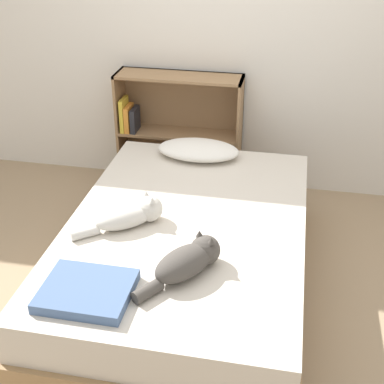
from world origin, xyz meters
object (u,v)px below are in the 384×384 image
(bookshelf, at_px, (177,129))
(cat_dark, at_px, (189,260))
(pillow, at_px, (198,150))
(cat_light, at_px, (132,215))
(bed, at_px, (187,256))

(bookshelf, bearing_deg, cat_dark, -75.52)
(pillow, relative_size, cat_light, 1.26)
(bed, height_order, cat_dark, cat_dark)
(cat_light, xyz_separation_m, cat_dark, (0.38, -0.35, 0.01))
(cat_dark, xyz_separation_m, bookshelf, (-0.44, 1.71, -0.09))
(bookshelf, bearing_deg, bed, -74.96)
(cat_light, relative_size, bookshelf, 0.47)
(bed, xyz_separation_m, pillow, (-0.08, 0.79, 0.30))
(pillow, distance_m, bookshelf, 0.54)
(bed, xyz_separation_m, cat_dark, (0.10, -0.44, 0.31))
(cat_light, bearing_deg, pillow, 39.24)
(bed, xyz_separation_m, cat_light, (-0.28, -0.09, 0.30))
(cat_light, bearing_deg, bed, -20.03)
(pillow, bearing_deg, bed, -83.91)
(cat_dark, bearing_deg, bookshelf, 49.64)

